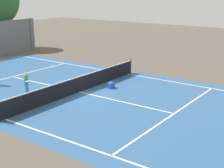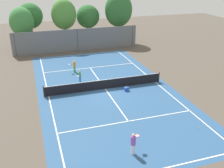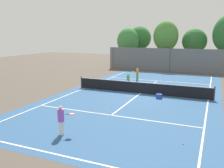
% 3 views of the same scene
% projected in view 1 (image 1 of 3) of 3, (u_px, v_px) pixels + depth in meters
% --- Properties ---
extents(ground_plane, '(80.00, 80.00, 0.00)m').
position_uv_depth(ground_plane, '(79.00, 92.00, 20.63)').
color(ground_plane, brown).
extents(court_surface, '(13.00, 25.00, 0.01)m').
position_uv_depth(court_surface, '(79.00, 92.00, 20.63)').
color(court_surface, '#2D5684').
rests_on(court_surface, ground_plane).
extents(tennis_net, '(11.90, 0.10, 1.10)m').
position_uv_depth(tennis_net, '(79.00, 84.00, 20.49)').
color(tennis_net, '#333833').
rests_on(tennis_net, ground_plane).
extents(player_1, '(0.64, 0.82, 1.28)m').
position_uv_depth(player_1, '(26.00, 83.00, 20.22)').
color(player_1, '#388CD8').
rests_on(player_1, ground_plane).
extents(ball_crate, '(0.43, 0.30, 0.43)m').
position_uv_depth(ball_crate, '(111.00, 85.00, 21.43)').
color(ball_crate, blue).
rests_on(ball_crate, ground_plane).
extents(tennis_ball_0, '(0.07, 0.07, 0.07)m').
position_uv_depth(tennis_ball_0, '(118.00, 114.00, 16.97)').
color(tennis_ball_0, '#CCE533').
rests_on(tennis_ball_0, ground_plane).
extents(tennis_ball_1, '(0.07, 0.07, 0.07)m').
position_uv_depth(tennis_ball_1, '(65.00, 85.00, 22.12)').
color(tennis_ball_1, '#CCE533').
rests_on(tennis_ball_1, ground_plane).
extents(tennis_ball_2, '(0.07, 0.07, 0.07)m').
position_uv_depth(tennis_ball_2, '(42.00, 72.00, 25.52)').
color(tennis_ball_2, '#CCE533').
rests_on(tennis_ball_2, ground_plane).
extents(tennis_ball_5, '(0.07, 0.07, 0.07)m').
position_uv_depth(tennis_ball_5, '(43.00, 88.00, 21.31)').
color(tennis_ball_5, '#CCE533').
rests_on(tennis_ball_5, ground_plane).
extents(tennis_ball_6, '(0.07, 0.07, 0.07)m').
position_uv_depth(tennis_ball_6, '(104.00, 81.00, 22.98)').
color(tennis_ball_6, '#CCE533').
rests_on(tennis_ball_6, ground_plane).
extents(tennis_ball_7, '(0.07, 0.07, 0.07)m').
position_uv_depth(tennis_ball_7, '(143.00, 111.00, 17.31)').
color(tennis_ball_7, '#CCE533').
rests_on(tennis_ball_7, ground_plane).
extents(tennis_ball_8, '(0.07, 0.07, 0.07)m').
position_uv_depth(tennis_ball_8, '(18.00, 60.00, 29.63)').
color(tennis_ball_8, '#CCE533').
rests_on(tennis_ball_8, ground_plane).
extents(tennis_ball_10, '(0.07, 0.07, 0.07)m').
position_uv_depth(tennis_ball_10, '(23.00, 104.00, 18.38)').
color(tennis_ball_10, '#CCE533').
rests_on(tennis_ball_10, ground_plane).
extents(tennis_ball_11, '(0.07, 0.07, 0.07)m').
position_uv_depth(tennis_ball_11, '(46.00, 63.00, 28.50)').
color(tennis_ball_11, '#CCE533').
rests_on(tennis_ball_11, ground_plane).
extents(tennis_ball_12, '(0.07, 0.07, 0.07)m').
position_uv_depth(tennis_ball_12, '(25.00, 72.00, 25.53)').
color(tennis_ball_12, '#CCE533').
rests_on(tennis_ball_12, ground_plane).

